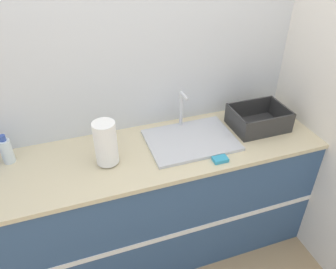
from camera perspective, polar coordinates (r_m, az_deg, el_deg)
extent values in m
cube|color=silver|center=(2.17, -6.15, 10.13)|extent=(4.65, 0.06, 2.60)
cube|color=silver|center=(2.41, 24.14, 9.88)|extent=(0.06, 2.61, 2.60)
cube|color=#33517A|center=(2.39, -2.93, -12.09)|extent=(2.25, 0.61, 0.90)
cube|color=white|center=(2.20, -0.58, -17.46)|extent=(2.25, 0.01, 0.04)
cube|color=beige|center=(2.08, -3.30, -3.21)|extent=(2.27, 0.63, 0.03)
cube|color=silver|center=(2.15, 4.00, -0.97)|extent=(0.57, 0.42, 0.02)
cylinder|color=silver|center=(2.23, 2.29, 4.48)|extent=(0.02, 0.02, 0.25)
cylinder|color=silver|center=(2.13, 2.87, 6.71)|extent=(0.02, 0.10, 0.02)
cylinder|color=#4C4C51|center=(2.01, -10.37, -4.69)|extent=(0.10, 0.10, 0.01)
cylinder|color=white|center=(1.93, -10.79, -1.45)|extent=(0.13, 0.13, 0.27)
cube|color=#2D2D2D|center=(2.38, 15.26, 1.46)|extent=(0.37, 0.28, 0.01)
cube|color=#2D2D2D|center=(2.26, 17.33, 1.22)|extent=(0.37, 0.01, 0.13)
cube|color=#2D2D2D|center=(2.44, 13.84, 4.52)|extent=(0.37, 0.01, 0.13)
cube|color=#2D2D2D|center=(2.26, 11.66, 2.21)|extent=(0.01, 0.28, 0.13)
cube|color=#2D2D2D|center=(2.45, 19.07, 3.59)|extent=(0.01, 0.28, 0.13)
cylinder|color=silver|center=(2.16, -26.28, -2.62)|extent=(0.07, 0.07, 0.15)
cylinder|color=#334C9E|center=(2.11, -26.92, -0.57)|extent=(0.04, 0.04, 0.03)
cube|color=#3399BF|center=(2.01, 9.09, -4.29)|extent=(0.09, 0.06, 0.02)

